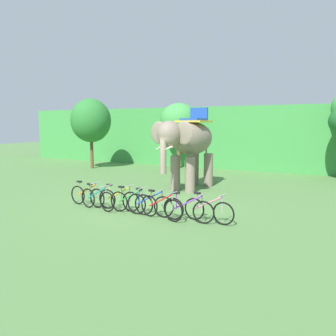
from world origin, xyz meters
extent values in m
plane|color=#4C753D|center=(0.00, 0.00, 0.00)|extent=(80.00, 80.00, 0.00)
cube|color=#3D8E42|center=(0.00, 14.02, 2.09)|extent=(36.00, 6.00, 4.17)
cylinder|color=brown|center=(-8.73, 7.27, 0.96)|extent=(0.22, 0.22, 1.93)
ellipsoid|color=#28702D|center=(-8.73, 7.27, 3.24)|extent=(2.69, 2.69, 2.92)
cylinder|color=brown|center=(-3.59, 10.25, 1.07)|extent=(0.27, 0.27, 2.13)
ellipsoid|color=#3D8E42|center=(-3.59, 10.25, 3.22)|extent=(2.59, 2.59, 2.41)
ellipsoid|color=gray|center=(0.31, 3.79, 2.35)|extent=(1.64, 3.01, 1.50)
cylinder|color=gray|center=(0.62, 2.86, 0.80)|extent=(0.44, 0.44, 1.60)
cylinder|color=gray|center=(-0.15, 2.93, 0.80)|extent=(0.44, 0.44, 1.60)
cylinder|color=gray|center=(0.77, 4.65, 0.80)|extent=(0.44, 0.44, 1.60)
cylinder|color=gray|center=(0.01, 4.72, 0.80)|extent=(0.44, 0.44, 1.60)
ellipsoid|color=gray|center=(0.14, 1.80, 2.60)|extent=(1.09, 1.18, 1.10)
ellipsoid|color=gray|center=(0.77, 1.89, 2.65)|extent=(0.85, 0.23, 0.96)
ellipsoid|color=gray|center=(-0.46, 2.00, 2.65)|extent=(0.85, 0.23, 0.96)
cylinder|color=gray|center=(0.10, 1.35, 1.70)|extent=(0.26, 0.26, 1.40)
cone|color=beige|center=(0.32, 1.38, 2.05)|extent=(0.17, 0.57, 0.21)
cone|color=beige|center=(-0.11, 1.42, 2.05)|extent=(0.17, 0.57, 0.21)
cube|color=gold|center=(0.32, 3.89, 3.13)|extent=(1.44, 1.41, 0.08)
cube|color=#1E4799|center=(0.32, 3.89, 3.22)|extent=(0.99, 1.17, 0.10)
cube|color=#1E4799|center=(0.36, 4.39, 3.50)|extent=(0.91, 0.18, 0.56)
cylinder|color=gray|center=(0.43, 5.21, 1.90)|extent=(0.08, 0.08, 0.90)
torus|color=black|center=(-2.20, -1.16, 0.36)|extent=(0.71, 0.11, 0.71)
torus|color=black|center=(-1.20, -1.24, 0.36)|extent=(0.71, 0.11, 0.71)
cylinder|color=orange|center=(-1.72, -1.19, 0.60)|extent=(0.97, 0.12, 0.54)
cylinder|color=orange|center=(-2.10, -1.16, 0.61)|extent=(0.03, 0.03, 0.52)
cube|color=black|center=(-2.10, -1.16, 0.88)|extent=(0.21, 0.12, 0.06)
cylinder|color=#9E9EA3|center=(-1.25, -1.23, 0.64)|extent=(0.03, 0.03, 0.55)
cylinder|color=#9E9EA3|center=(-1.25, -1.23, 0.91)|extent=(0.07, 0.52, 0.03)
torus|color=black|center=(-1.50, -1.38, 0.36)|extent=(0.71, 0.16, 0.71)
torus|color=black|center=(-0.51, -1.54, 0.36)|extent=(0.71, 0.16, 0.71)
cylinder|color=teal|center=(-1.03, -1.46, 0.60)|extent=(0.97, 0.19, 0.54)
cylinder|color=teal|center=(-1.40, -1.40, 0.61)|extent=(0.03, 0.03, 0.52)
cube|color=black|center=(-1.40, -1.40, 0.88)|extent=(0.21, 0.13, 0.06)
cylinder|color=#9E9EA3|center=(-0.56, -1.53, 0.64)|extent=(0.03, 0.03, 0.55)
cylinder|color=#9E9EA3|center=(-0.56, -1.53, 0.91)|extent=(0.11, 0.52, 0.03)
torus|color=black|center=(-0.79, -1.18, 0.36)|extent=(0.71, 0.08, 0.71)
torus|color=black|center=(0.21, -1.14, 0.36)|extent=(0.71, 0.08, 0.71)
cylinder|color=yellow|center=(-0.31, -1.16, 0.60)|extent=(0.97, 0.08, 0.54)
cylinder|color=yellow|center=(-0.69, -1.18, 0.61)|extent=(0.03, 0.03, 0.52)
cube|color=black|center=(-0.69, -1.18, 0.88)|extent=(0.20, 0.11, 0.06)
cylinder|color=#9E9EA3|center=(0.16, -1.15, 0.64)|extent=(0.03, 0.03, 0.55)
cylinder|color=#9E9EA3|center=(0.16, -1.15, 0.91)|extent=(0.05, 0.52, 0.03)
torus|color=black|center=(-0.18, -1.30, 0.36)|extent=(0.71, 0.06, 0.71)
torus|color=black|center=(0.82, -1.30, 0.36)|extent=(0.71, 0.06, 0.71)
cylinder|color=green|center=(0.30, -1.30, 0.60)|extent=(0.97, 0.05, 0.54)
cylinder|color=green|center=(-0.08, -1.30, 0.61)|extent=(0.03, 0.03, 0.52)
cube|color=black|center=(-0.08, -1.30, 0.88)|extent=(0.20, 0.10, 0.06)
cylinder|color=#9E9EA3|center=(0.77, -1.30, 0.64)|extent=(0.03, 0.03, 0.55)
cylinder|color=#9E9EA3|center=(0.77, -1.30, 0.91)|extent=(0.04, 0.52, 0.03)
torus|color=black|center=(0.55, -1.31, 0.36)|extent=(0.71, 0.09, 0.71)
torus|color=black|center=(1.55, -1.26, 0.36)|extent=(0.71, 0.09, 0.71)
cylinder|color=blue|center=(1.03, -1.29, 0.60)|extent=(0.97, 0.10, 0.54)
cylinder|color=blue|center=(0.65, -1.31, 0.61)|extent=(0.03, 0.03, 0.52)
cube|color=black|center=(0.65, -1.31, 0.88)|extent=(0.21, 0.11, 0.06)
cylinder|color=#9E9EA3|center=(1.50, -1.26, 0.64)|extent=(0.03, 0.03, 0.55)
cylinder|color=#9E9EA3|center=(1.50, -1.26, 0.91)|extent=(0.06, 0.52, 0.03)
torus|color=black|center=(1.08, -1.36, 0.36)|extent=(0.71, 0.18, 0.71)
torus|color=black|center=(2.06, -1.54, 0.36)|extent=(0.71, 0.18, 0.71)
cylinder|color=red|center=(1.54, -1.44, 0.60)|extent=(0.96, 0.22, 0.54)
cylinder|color=red|center=(1.17, -1.37, 0.61)|extent=(0.03, 0.03, 0.52)
cube|color=black|center=(1.17, -1.37, 0.88)|extent=(0.21, 0.13, 0.06)
cylinder|color=#9E9EA3|center=(2.01, -1.53, 0.64)|extent=(0.03, 0.03, 0.55)
cylinder|color=#9E9EA3|center=(2.01, -1.53, 0.91)|extent=(0.13, 0.52, 0.03)
torus|color=black|center=(1.95, -1.33, 0.36)|extent=(0.71, 0.08, 0.71)
torus|color=black|center=(2.95, -1.28, 0.36)|extent=(0.71, 0.08, 0.71)
cylinder|color=purple|center=(2.43, -1.31, 0.60)|extent=(0.97, 0.09, 0.54)
cylinder|color=purple|center=(2.05, -1.32, 0.61)|extent=(0.03, 0.03, 0.52)
cube|color=black|center=(2.05, -1.32, 0.88)|extent=(0.20, 0.11, 0.06)
cylinder|color=#9E9EA3|center=(2.90, -1.29, 0.64)|extent=(0.03, 0.03, 0.55)
cylinder|color=#9E9EA3|center=(2.90, -1.29, 0.91)|extent=(0.05, 0.52, 0.03)
torus|color=black|center=(2.54, -1.03, 0.36)|extent=(0.71, 0.12, 0.71)
torus|color=black|center=(3.53, -1.13, 0.36)|extent=(0.71, 0.12, 0.71)
cylinder|color=pink|center=(3.01, -1.08, 0.60)|extent=(0.97, 0.14, 0.54)
cylinder|color=pink|center=(2.64, -1.04, 0.61)|extent=(0.03, 0.03, 0.52)
cube|color=black|center=(2.64, -1.04, 0.88)|extent=(0.21, 0.12, 0.06)
cylinder|color=#9E9EA3|center=(3.48, -1.13, 0.64)|extent=(0.03, 0.03, 0.55)
cylinder|color=#9E9EA3|center=(3.48, -1.13, 0.91)|extent=(0.08, 0.52, 0.03)
camera|label=1|loc=(6.74, -10.65, 3.01)|focal=36.37mm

